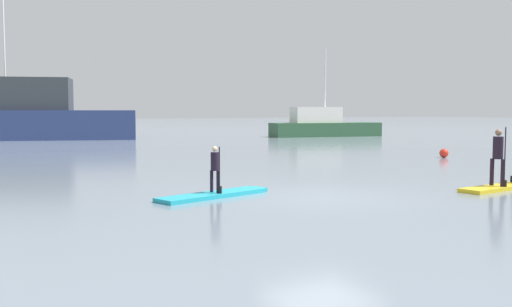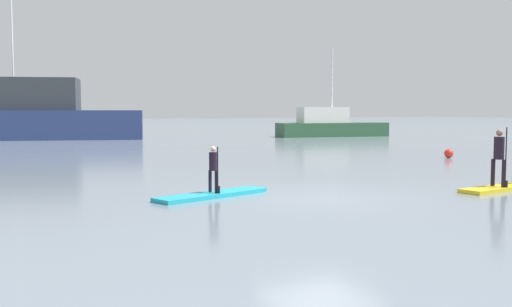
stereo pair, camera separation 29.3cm
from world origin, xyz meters
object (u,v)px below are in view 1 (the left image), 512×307
Objects in this scene: fishing_boat_green_midground at (323,125)px; paddleboard_far at (503,187)px; paddleboard_near at (215,195)px; paddler_child_solo at (215,167)px; fishing_boat_white_large at (24,117)px; paddler_adult at (498,154)px; mooring_buoy_near at (444,153)px.

paddleboard_far is at bearing -115.99° from fishing_boat_green_midground.
paddler_child_solo reaches higher than paddleboard_near.
fishing_boat_white_large reaches higher than paddler_child_solo.
fishing_boat_white_large is at bearing 90.53° from paddleboard_near.
paddler_adult reaches higher than mooring_buoy_near.
paddler_child_solo is 7.49m from paddler_adult.
paddler_adult is at bearing -18.71° from paddler_child_solo.
paddler_adult is at bearing -170.72° from paddleboard_far.
mooring_buoy_near reaches higher than paddleboard_near.
mooring_buoy_near is at bearing 51.16° from paddler_adult.
paddler_adult reaches higher than paddleboard_far.
fishing_boat_green_midground reaches higher than paddler_child_solo.
paddler_adult is at bearing -128.84° from mooring_buoy_near.
paddleboard_far is 30.78m from fishing_boat_green_midground.
paddler_child_solo is 32.79m from fishing_boat_green_midground.
paddleboard_near is 7.76m from paddleboard_far.
paddler_child_solo is 0.07× the size of fishing_boat_white_large.
fishing_boat_green_midground is (13.48, 27.65, 0.81)m from paddleboard_far.
mooring_buoy_near is (13.76, 5.87, 0.15)m from paddleboard_near.
paddler_child_solo reaches higher than paddleboard_far.
paddler_adult is (-0.29, -0.05, 0.91)m from paddleboard_far.
paddler_child_solo is at bearing 161.29° from paddler_adult.
mooring_buoy_near is (-7.11, -19.42, -0.67)m from fishing_boat_green_midground.
paddler_adult is 0.17× the size of fishing_boat_green_midground.
paddler_child_solo is 14.97m from mooring_buoy_near.
paddleboard_near is 0.20× the size of fishing_boat_white_large.
fishing_boat_green_midground is at bearing 63.56° from paddler_adult.
fishing_boat_green_midground is at bearing -16.81° from fishing_boat_white_large.
paddleboard_near is at bearing 161.22° from paddler_adult.
mooring_buoy_near is at bearing -61.44° from fishing_boat_white_large.
fishing_boat_white_large is (-0.30, 31.69, 0.83)m from paddler_child_solo.
fishing_boat_white_large is 22.12m from fishing_boat_green_midground.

